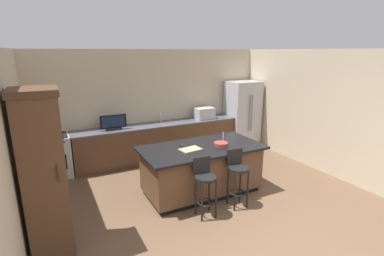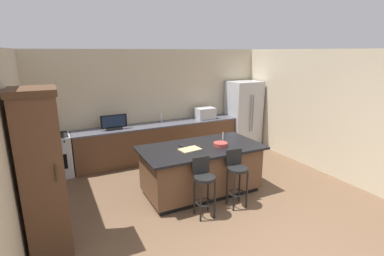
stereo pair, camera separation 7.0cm
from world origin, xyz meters
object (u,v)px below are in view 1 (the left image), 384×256
(kitchen_island, at_px, (201,169))
(range_oven, at_px, (52,157))
(microwave, at_px, (204,113))
(fruit_bowl, at_px, (221,144))
(cabinet_tower, at_px, (44,172))
(tv_remote, at_px, (183,146))
(tv_monitor, at_px, (113,123))
(cutting_board, at_px, (191,149))
(bar_stool_right, at_px, (237,173))
(refrigerator, at_px, (242,114))
(bar_stool_left, at_px, (205,182))

(kitchen_island, bearing_deg, range_oven, 140.57)
(microwave, height_order, fruit_bowl, microwave)
(kitchen_island, xyz_separation_m, range_oven, (-2.46, 2.03, -0.01))
(cabinet_tower, distance_m, tv_remote, 2.39)
(tv_monitor, distance_m, cutting_board, 2.23)
(microwave, height_order, cutting_board, microwave)
(cutting_board, bearing_deg, tv_remote, 100.31)
(microwave, xyz_separation_m, bar_stool_right, (-0.90, -2.73, -0.43))
(range_oven, distance_m, bar_stool_right, 3.89)
(range_oven, xyz_separation_m, tv_remote, (2.16, -1.86, 0.46))
(cabinet_tower, bearing_deg, fruit_bowl, 8.21)
(refrigerator, relative_size, tv_remote, 10.65)
(microwave, bearing_deg, refrigerator, -2.55)
(fruit_bowl, xyz_separation_m, tv_remote, (-0.64, 0.28, -0.02))
(microwave, bearing_deg, tv_monitor, -178.74)
(kitchen_island, bearing_deg, tv_remote, 151.84)
(microwave, xyz_separation_m, fruit_bowl, (-0.86, -2.15, -0.10))
(kitchen_island, distance_m, range_oven, 3.19)
(fruit_bowl, relative_size, cutting_board, 0.71)
(range_oven, height_order, cabinet_tower, cabinet_tower)
(cabinet_tower, height_order, tv_remote, cabinet_tower)
(bar_stool_left, bearing_deg, range_oven, 131.35)
(microwave, distance_m, tv_monitor, 2.36)
(microwave, bearing_deg, bar_stool_right, -108.22)
(kitchen_island, relative_size, tv_remote, 13.16)
(refrigerator, bearing_deg, bar_stool_right, -127.82)
(refrigerator, distance_m, tv_monitor, 3.55)
(range_oven, xyz_separation_m, cutting_board, (2.20, -2.09, 0.46))
(refrigerator, distance_m, cutting_board, 3.34)
(cabinet_tower, relative_size, tv_remote, 12.85)
(kitchen_island, distance_m, cabinet_tower, 2.72)
(tv_monitor, xyz_separation_m, bar_stool_right, (1.46, -2.68, -0.45))
(refrigerator, relative_size, cutting_board, 4.92)
(cabinet_tower, xyz_separation_m, tv_remote, (2.28, 0.70, -0.22))
(fruit_bowl, bearing_deg, bar_stool_right, -93.51)
(refrigerator, xyz_separation_m, tv_monitor, (-3.54, 0.00, 0.14))
(bar_stool_left, bearing_deg, cutting_board, 86.80)
(kitchen_island, distance_m, fruit_bowl, 0.60)
(refrigerator, distance_m, fruit_bowl, 2.93)
(range_oven, height_order, bar_stool_left, bar_stool_left)
(tv_remote, bearing_deg, cutting_board, -101.39)
(kitchen_island, xyz_separation_m, fruit_bowl, (0.34, -0.12, 0.48))
(bar_stool_left, distance_m, bar_stool_right, 0.65)
(refrigerator, bearing_deg, tv_monitor, 179.99)
(fruit_bowl, bearing_deg, tv_remote, 156.16)
(tv_monitor, bearing_deg, bar_stool_right, -61.40)
(refrigerator, xyz_separation_m, tv_remote, (-2.69, -1.81, 0.01))
(range_oven, xyz_separation_m, fruit_bowl, (2.80, -2.15, 0.49))
(kitchen_island, bearing_deg, refrigerator, 39.60)
(microwave, height_order, tv_remote, microwave)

